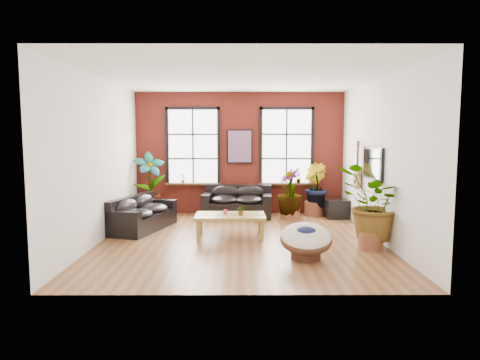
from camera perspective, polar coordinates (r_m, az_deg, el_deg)
The scene contains 19 objects.
room at distance 9.31m, azimuth 0.01°, elevation 2.74°, with size 6.04×6.54×3.54m.
sofa_back at distance 11.97m, azimuth -0.35°, elevation -3.05°, with size 1.96×1.08×0.87m.
sofa_left at distance 10.64m, azimuth -13.05°, elevation -4.51°, with size 1.39×2.19×0.80m.
coffee_table at distance 9.63m, azimuth -1.32°, elevation -4.97°, with size 1.57×0.91×0.60m.
papasan_chair at distance 8.02m, azimuth 8.80°, elevation -7.82°, with size 1.05×1.06×0.72m.
poster at distance 12.34m, azimuth -0.03°, elevation 4.49°, with size 0.74×0.06×0.98m.
tv_wall_unit at distance 10.21m, azimuth 16.69°, elevation 1.63°, with size 0.13×1.86×1.20m.
media_box at distance 12.07m, azimuth 12.80°, elevation -3.77°, with size 0.66×0.56×0.52m.
pot_back_left at distance 12.26m, azimuth -12.03°, elevation -3.89°, with size 0.61×0.61×0.39m.
pot_back_right at distance 12.37m, azimuth 9.85°, elevation -3.75°, with size 0.66×0.66×0.40m.
pot_right_wall at distance 9.04m, azimuth 17.03°, elevation -7.67°, with size 0.53×0.53×0.36m.
pot_mid at distance 11.74m, azimuth 6.67°, elevation -4.28°, with size 0.64×0.64×0.38m.
floor_plant_back_left at distance 12.17m, azimuth -11.93°, elevation -0.21°, with size 0.88×0.60×1.67m, color #1A5015.
floor_plant_back_right at distance 12.31m, azimuth 9.97°, elevation -0.86°, with size 0.74×0.60×1.35m, color #1A5015.
floor_plant_right_wall at distance 8.94m, azimuth 17.32°, elevation -3.04°, with size 1.35×1.17×1.50m, color #1A5015.
floor_plant_mid at distance 11.63m, azimuth 6.63°, elevation -1.48°, with size 0.70×0.70×1.26m, color #1A5015.
table_plant at distance 9.54m, azimuth 0.14°, elevation -4.02°, with size 0.20×0.18×0.23m, color #1A5015.
sill_plant_left at distance 12.45m, azimuth -7.65°, elevation 0.23°, with size 0.14×0.10×0.27m, color #1A5015.
sill_plant_right at distance 12.47m, azimuth 7.81°, elevation 0.24°, with size 0.15×0.15×0.27m, color #1A5015.
Camera 1 is at (-0.03, -9.15, 2.28)m, focal length 32.00 mm.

